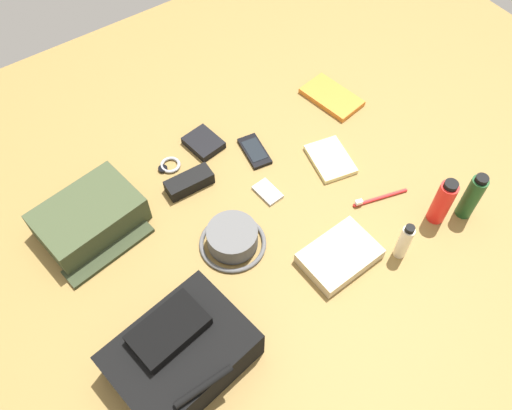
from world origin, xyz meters
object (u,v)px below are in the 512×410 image
at_px(lotion_bottle, 404,242).
at_px(paperback_novel, 332,97).
at_px(notepad, 330,159).
at_px(media_player, 267,192).
at_px(backpack, 181,353).
at_px(bucket_hat, 232,239).
at_px(sunglasses_case, 189,182).
at_px(shampoo_bottle, 472,197).
at_px(sunscreen_spray, 443,202).
at_px(cell_phone, 255,151).
at_px(wallet, 203,143).
at_px(folded_towel, 340,256).
at_px(toiletry_pouch, 90,218).
at_px(toothbrush, 377,198).
at_px(wristwatch, 169,165).

distance_m(lotion_bottle, paperback_novel, 0.61).
bearing_deg(notepad, media_player, 9.60).
bearing_deg(media_player, backpack, 32.50).
distance_m(bucket_hat, lotion_bottle, 0.45).
bearing_deg(sunglasses_case, shampoo_bottle, 140.90).
distance_m(shampoo_bottle, media_player, 0.57).
xyz_separation_m(sunscreen_spray, lotion_bottle, (0.17, 0.03, -0.01)).
bearing_deg(lotion_bottle, cell_phone, -77.17).
relative_size(media_player, sunglasses_case, 0.63).
bearing_deg(bucket_hat, media_player, -154.20).
distance_m(bucket_hat, media_player, 0.20).
bearing_deg(wallet, folded_towel, 90.70).
distance_m(shampoo_bottle, cell_phone, 0.64).
bearing_deg(backpack, folded_towel, -179.81).
height_order(lotion_bottle, sunglasses_case, lotion_bottle).
bearing_deg(bucket_hat, backpack, 36.37).
bearing_deg(notepad, toiletry_pouch, -3.10).
relative_size(lotion_bottle, paperback_novel, 0.64).
height_order(sunscreen_spray, toothbrush, sunscreen_spray).
bearing_deg(folded_towel, cell_phone, -93.55).
relative_size(media_player, notepad, 0.59).
bearing_deg(sunglasses_case, bucket_hat, 91.38).
bearing_deg(toothbrush, lotion_bottle, 66.82).
bearing_deg(bucket_hat, sunglasses_case, -91.23).
height_order(paperback_novel, sunglasses_case, sunglasses_case).
xyz_separation_m(sunscreen_spray, notepad, (0.11, -0.33, -0.07)).
height_order(backpack, toiletry_pouch, backpack).
bearing_deg(notepad, toothbrush, 108.44).
xyz_separation_m(backpack, bucket_hat, (-0.28, -0.20, -0.03)).
relative_size(toothbrush, folded_towel, 0.83).
bearing_deg(cell_phone, paperback_novel, -172.70).
xyz_separation_m(toiletry_pouch, folded_towel, (-0.50, 0.47, -0.03)).
relative_size(toiletry_pouch, paperback_novel, 1.42).
relative_size(sunscreen_spray, cell_phone, 1.18).
bearing_deg(bucket_hat, toiletry_pouch, -43.09).
height_order(toothbrush, sunglasses_case, sunglasses_case).
xyz_separation_m(toothbrush, folded_towel, (0.22, 0.09, 0.01)).
bearing_deg(sunscreen_spray, toothbrush, -56.13).
distance_m(backpack, sunscreen_spray, 0.80).
xyz_separation_m(lotion_bottle, notepad, (-0.05, -0.36, -0.06)).
relative_size(cell_phone, media_player, 1.54).
distance_m(media_player, wristwatch, 0.31).
relative_size(paperback_novel, folded_towel, 1.05).
relative_size(shampoo_bottle, sunscreen_spray, 1.03).
bearing_deg(backpack, lotion_bottle, 172.89).
height_order(backpack, media_player, backpack).
height_order(backpack, sunglasses_case, backpack).
relative_size(lotion_bottle, cell_phone, 0.98).
relative_size(cell_phone, toothbrush, 0.82).
distance_m(backpack, cell_phone, 0.68).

